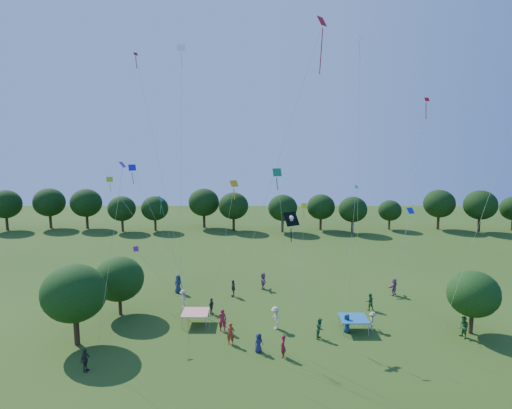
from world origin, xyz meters
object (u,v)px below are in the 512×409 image
object	(u,v)px
near_tree_east	(473,294)
tent_red_stripe	(195,312)
near_tree_west	(74,293)
red_high_kite	(304,83)
near_tree_north	(119,279)
tent_blue	(354,319)
pirate_kite	(292,220)

from	to	relation	value
near_tree_east	tent_red_stripe	world-z (taller)	near_tree_east
near_tree_west	red_high_kite	size ratio (longest dim) A/B	0.28
near_tree_west	near_tree_north	world-z (taller)	near_tree_west
near_tree_east	tent_blue	distance (m)	9.69
near_tree_west	tent_red_stripe	world-z (taller)	near_tree_west
tent_red_stripe	red_high_kite	distance (m)	20.73
near_tree_north	tent_red_stripe	xyz separation A→B (m)	(6.99, -2.05, -2.28)
tent_red_stripe	near_tree_east	bearing A→B (deg)	-4.41
near_tree_north	tent_red_stripe	distance (m)	7.63
tent_blue	near_tree_west	bearing A→B (deg)	-173.49
near_tree_west	tent_blue	world-z (taller)	near_tree_west
near_tree_east	pirate_kite	world-z (taller)	pirate_kite
tent_red_stripe	pirate_kite	size ratio (longest dim) A/B	0.26
near_tree_west	near_tree_east	xyz separation A→B (m)	(31.15, 1.98, -0.78)
red_high_kite	near_tree_east	bearing A→B (deg)	9.17
near_tree_north	pirate_kite	bearing A→B (deg)	-10.51
near_tree_west	tent_blue	xyz separation A→B (m)	(21.75, 2.48, -3.08)
near_tree_north	pirate_kite	xyz separation A→B (m)	(14.97, -2.78, 5.85)
tent_blue	red_high_kite	xyz separation A→B (m)	(-4.67, -2.78, 18.50)
near_tree_east	red_high_kite	distance (m)	21.58
tent_blue	red_high_kite	size ratio (longest dim) A/B	0.10
near_tree_west	near_tree_east	size ratio (longest dim) A/B	1.22
red_high_kite	tent_blue	bearing A→B (deg)	30.74
tent_red_stripe	tent_blue	world-z (taller)	same
near_tree_east	pirate_kite	distance (m)	15.71
pirate_kite	red_high_kite	size ratio (longest dim) A/B	0.37
tent_blue	pirate_kite	bearing A→B (deg)	174.38
near_tree_north	tent_red_stripe	size ratio (longest dim) A/B	2.40
near_tree_north	pirate_kite	size ratio (longest dim) A/B	0.63
near_tree_west	near_tree_east	distance (m)	31.22
near_tree_east	tent_blue	bearing A→B (deg)	176.92
pirate_kite	red_high_kite	bearing A→B (deg)	-81.60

